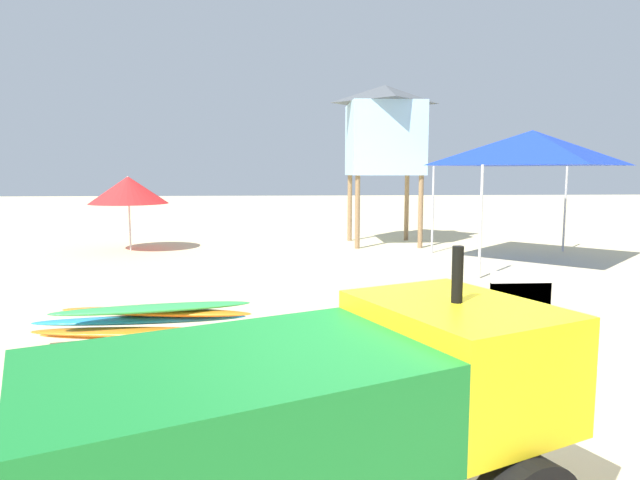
% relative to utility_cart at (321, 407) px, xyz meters
% --- Properties ---
extents(ground, '(80.00, 80.00, 0.00)m').
position_rel_utility_cart_xyz_m(ground, '(0.71, 0.75, -0.78)').
color(ground, beige).
extents(utility_cart, '(2.81, 2.14, 1.50)m').
position_rel_utility_cart_xyz_m(utility_cart, '(0.00, 0.00, 0.00)').
color(utility_cart, '#197A2D').
rests_on(utility_cart, ground).
extents(stacked_plastic_chairs, '(0.48, 0.48, 1.11)m').
position_rel_utility_cart_xyz_m(stacked_plastic_chairs, '(1.69, 1.81, -0.13)').
color(stacked_plastic_chairs, white).
rests_on(stacked_plastic_chairs, ground).
extents(surfboard_pile, '(2.56, 0.87, 0.48)m').
position_rel_utility_cart_xyz_m(surfboard_pile, '(-1.66, 3.48, -0.55)').
color(surfboard_pile, white).
rests_on(surfboard_pile, ground).
extents(popup_canopy, '(3.20, 3.20, 2.70)m').
position_rel_utility_cart_xyz_m(popup_canopy, '(4.87, 8.64, 1.56)').
color(popup_canopy, '#B2B2B7').
rests_on(popup_canopy, ground).
extents(lifeguard_tower, '(1.98, 1.98, 4.03)m').
position_rel_utility_cart_xyz_m(lifeguard_tower, '(2.44, 11.82, 2.13)').
color(lifeguard_tower, olive).
rests_on(lifeguard_tower, ground).
extents(beach_umbrella_left, '(1.84, 1.84, 1.76)m').
position_rel_utility_cart_xyz_m(beach_umbrella_left, '(-3.78, 11.06, 0.66)').
color(beach_umbrella_left, beige).
rests_on(beach_umbrella_left, ground).
extents(cooler_box, '(0.60, 0.35, 0.42)m').
position_rel_utility_cart_xyz_m(cooler_box, '(3.15, 2.67, -0.57)').
color(cooler_box, white).
rests_on(cooler_box, ground).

